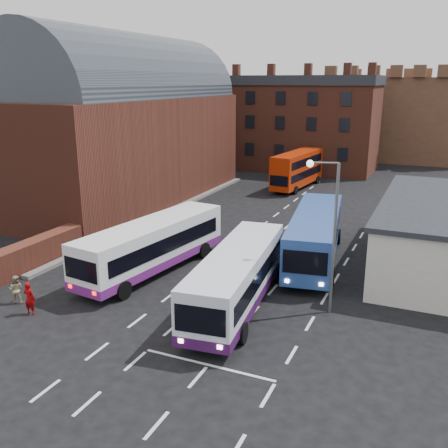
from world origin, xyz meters
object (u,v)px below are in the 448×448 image
at_px(bus_blue, 315,233).
at_px(pedestrian_beige, 16,289).
at_px(bus_white_inbound, 237,275).
at_px(bus_white_outbound, 152,243).
at_px(street_lamp, 329,224).
at_px(pedestrian_red, 29,298).
at_px(bus_red_double, 297,169).

distance_m(bus_blue, pedestrian_beige, 18.35).
height_order(bus_white_inbound, bus_blue, bus_blue).
distance_m(bus_white_inbound, bus_blue, 8.69).
xyz_separation_m(bus_white_outbound, bus_white_inbound, (6.78, -2.65, -0.06)).
relative_size(bus_blue, street_lamp, 1.56).
distance_m(bus_blue, street_lamp, 8.05).
bearing_deg(pedestrian_beige, street_lamp, 176.05).
height_order(bus_white_inbound, pedestrian_red, bus_white_inbound).
bearing_deg(pedestrian_beige, bus_red_double, -122.95).
bearing_deg(pedestrian_beige, bus_white_outbound, -145.50).
distance_m(bus_red_double, pedestrian_beige, 35.72).
distance_m(bus_white_inbound, pedestrian_beige, 11.94).
bearing_deg(bus_blue, street_lamp, 99.43).
xyz_separation_m(pedestrian_red, pedestrian_beige, (-1.68, 0.74, -0.10)).
xyz_separation_m(bus_blue, pedestrian_beige, (-13.12, -12.78, -1.17)).
bearing_deg(bus_red_double, bus_white_inbound, 106.29).
height_order(bus_white_outbound, pedestrian_beige, bus_white_outbound).
height_order(bus_blue, street_lamp, street_lamp).
distance_m(bus_red_double, street_lamp, 31.34).
height_order(bus_white_outbound, pedestrian_red, bus_white_outbound).
bearing_deg(street_lamp, pedestrian_beige, -160.03).
xyz_separation_m(bus_blue, street_lamp, (2.34, -7.17, 2.83)).
height_order(bus_red_double, street_lamp, street_lamp).
bearing_deg(bus_red_double, pedestrian_beige, 87.22).
bearing_deg(pedestrian_red, bus_blue, -134.35).
relative_size(bus_white_outbound, pedestrian_beige, 7.68).
bearing_deg(street_lamp, bus_white_inbound, -163.66).
xyz_separation_m(bus_red_double, pedestrian_beige, (-5.61, -35.25, -1.34)).
distance_m(bus_white_outbound, bus_blue, 10.56).
distance_m(bus_white_inbound, pedestrian_red, 10.72).
xyz_separation_m(bus_red_double, street_lamp, (9.85, -29.63, 2.65)).
xyz_separation_m(bus_red_double, pedestrian_red, (-3.93, -35.99, -1.25)).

